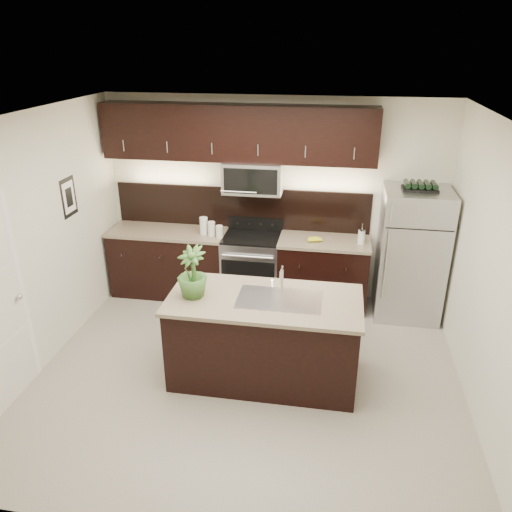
{
  "coord_description": "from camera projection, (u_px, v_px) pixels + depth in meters",
  "views": [
    {
      "loc": [
        0.82,
        -4.38,
        3.35
      ],
      "look_at": [
        -0.0,
        0.55,
        1.15
      ],
      "focal_mm": 35.0,
      "sensor_mm": 36.0,
      "label": 1
    }
  ],
  "objects": [
    {
      "name": "wine_rack",
      "position": [
        420.0,
        186.0,
        5.93
      ],
      "size": [
        0.41,
        0.26,
        0.1
      ],
      "color": "black",
      "rests_on": "refrigerator"
    },
    {
      "name": "room_walls",
      "position": [
        235.0,
        227.0,
        4.73
      ],
      "size": [
        4.52,
        4.02,
        2.71
      ],
      "color": "beige",
      "rests_on": "ground"
    },
    {
      "name": "ground",
      "position": [
        248.0,
        373.0,
        5.42
      ],
      "size": [
        4.5,
        4.5,
        0.0
      ],
      "primitive_type": "plane",
      "color": "gray",
      "rests_on": "ground"
    },
    {
      "name": "plant",
      "position": [
        192.0,
        272.0,
        4.96
      ],
      "size": [
        0.39,
        0.39,
        0.53
      ],
      "primitive_type": "imported",
      "rotation": [
        0.0,
        0.0,
        -0.4
      ],
      "color": "#355E25",
      "rests_on": "island"
    },
    {
      "name": "island",
      "position": [
        264.0,
        338.0,
        5.2
      ],
      "size": [
        1.96,
        0.96,
        0.94
      ],
      "color": "black",
      "rests_on": "ground"
    },
    {
      "name": "counter_run",
      "position": [
        237.0,
        266.0,
        6.83
      ],
      "size": [
        3.51,
        0.65,
        0.94
      ],
      "color": "black",
      "rests_on": "ground"
    },
    {
      "name": "french_press",
      "position": [
        361.0,
        236.0,
        6.31
      ],
      "size": [
        0.09,
        0.09,
        0.26
      ],
      "rotation": [
        0.0,
        0.0,
        -0.17
      ],
      "color": "silver",
      "rests_on": "counter_run"
    },
    {
      "name": "bananas",
      "position": [
        310.0,
        239.0,
        6.41
      ],
      "size": [
        0.23,
        0.2,
        0.06
      ],
      "primitive_type": "ellipsoid",
      "rotation": [
        0.0,
        0.0,
        0.27
      ],
      "color": "gold",
      "rests_on": "counter_run"
    },
    {
      "name": "sink_faucet",
      "position": [
        279.0,
        298.0,
        5.0
      ],
      "size": [
        0.84,
        0.5,
        0.28
      ],
      "color": "silver",
      "rests_on": "island"
    },
    {
      "name": "upper_fixtures",
      "position": [
        240.0,
        142.0,
        6.29
      ],
      "size": [
        3.49,
        0.4,
        1.66
      ],
      "color": "black",
      "rests_on": "counter_run"
    },
    {
      "name": "canisters",
      "position": [
        210.0,
        228.0,
        6.58
      ],
      "size": [
        0.33,
        0.19,
        0.23
      ],
      "rotation": [
        0.0,
        0.0,
        -0.38
      ],
      "color": "silver",
      "rests_on": "counter_run"
    },
    {
      "name": "refrigerator",
      "position": [
        411.0,
        254.0,
        6.29
      ],
      "size": [
        0.81,
        0.73,
        1.68
      ],
      "primitive_type": "cube",
      "color": "#B2B2B7",
      "rests_on": "ground"
    }
  ]
}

